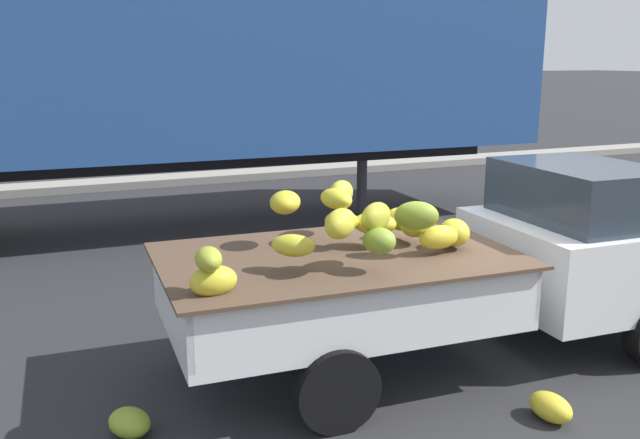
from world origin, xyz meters
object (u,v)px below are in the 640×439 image
(fallen_banana_bunch_near_tailgate, at_px, (130,423))
(fallen_banana_bunch_by_wheel, at_px, (551,407))
(semi_trailer, at_px, (161,66))
(pickup_truck, at_px, (538,253))

(fallen_banana_bunch_near_tailgate, bearing_deg, fallen_banana_bunch_by_wheel, -19.13)
(fallen_banana_bunch_near_tailgate, distance_m, fallen_banana_bunch_by_wheel, 3.12)
(fallen_banana_bunch_by_wheel, bearing_deg, semi_trailer, 101.82)
(fallen_banana_bunch_near_tailgate, xyz_separation_m, fallen_banana_bunch_by_wheel, (2.95, -1.02, 0.00))
(semi_trailer, relative_size, fallen_banana_bunch_near_tailgate, 34.86)
(pickup_truck, distance_m, fallen_banana_bunch_near_tailgate, 3.88)
(pickup_truck, relative_size, semi_trailer, 0.43)
(pickup_truck, bearing_deg, fallen_banana_bunch_by_wheel, -121.83)
(pickup_truck, xyz_separation_m, fallen_banana_bunch_by_wheel, (-0.84, -1.22, -0.79))
(pickup_truck, relative_size, fallen_banana_bunch_near_tailgate, 15.11)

